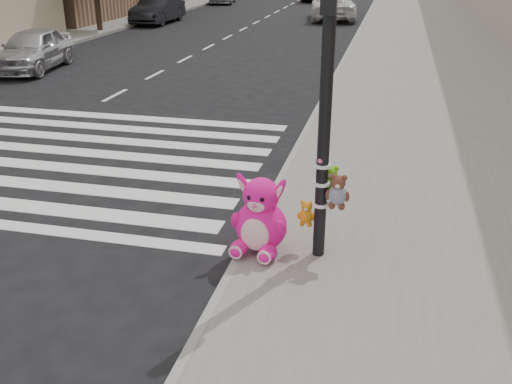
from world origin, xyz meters
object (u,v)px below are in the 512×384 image
(signal_pole, at_px, (326,144))
(pink_bunny, at_px, (260,220))
(red_teddy, at_px, (271,223))
(car_silver_far, at_px, (33,49))
(car_dark_far, at_px, (158,9))
(car_white_near, at_px, (333,7))

(signal_pole, distance_m, pink_bunny, 1.41)
(pink_bunny, xyz_separation_m, red_teddy, (0.00, 0.68, -0.37))
(car_silver_far, distance_m, car_dark_far, 13.49)
(red_teddy, bearing_deg, car_silver_far, 141.61)
(car_silver_far, relative_size, car_dark_far, 0.90)
(pink_bunny, height_order, car_white_near, car_white_near)
(red_teddy, bearing_deg, signal_pole, -29.28)
(red_teddy, distance_m, car_silver_far, 14.97)
(pink_bunny, xyz_separation_m, car_silver_far, (-10.73, 11.10, 0.12))
(signal_pole, distance_m, car_dark_far, 27.47)
(car_silver_far, height_order, car_dark_far, car_dark_far)
(pink_bunny, distance_m, car_white_near, 28.67)
(red_teddy, distance_m, car_white_near, 28.00)
(car_silver_far, relative_size, car_white_near, 0.78)
(red_teddy, bearing_deg, car_white_near, 100.26)
(red_teddy, xyz_separation_m, car_silver_far, (-10.74, 10.43, 0.48))
(pink_bunny, relative_size, car_white_near, 0.21)
(car_silver_far, xyz_separation_m, car_dark_far, (-0.86, 13.46, 0.05))
(signal_pole, distance_m, car_silver_far, 16.00)
(red_teddy, relative_size, car_white_near, 0.03)
(car_white_near, bearing_deg, car_silver_far, 55.84)
(signal_pole, relative_size, pink_bunny, 3.55)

